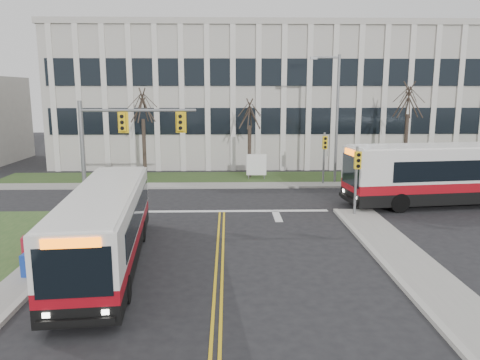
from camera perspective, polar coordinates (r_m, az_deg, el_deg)
name	(u,v)px	position (r m, az deg, el deg)	size (l,w,h in m)	color
ground	(219,264)	(18.66, -2.52, -10.21)	(120.00, 120.00, 0.00)	black
sidewalk_east	(474,322)	(15.78, 26.60, -15.22)	(2.00, 26.00, 0.14)	#9E9B93
sidewalk_cross	(293,185)	(33.60, 6.50, -0.62)	(44.00, 1.60, 0.14)	#9E9B93
building_lawn	(288,178)	(36.33, 5.90, 0.24)	(44.00, 5.00, 0.12)	#2D4C20
office_building	(274,98)	(47.65, 4.19, 9.96)	(40.00, 16.00, 12.00)	#B7B3A8
mast_arm_signal	(114,138)	(25.41, -15.12, 4.95)	(6.11, 0.38, 6.20)	slate
signal_pole_near	(357,171)	(25.60, 14.05, 1.07)	(0.34, 0.39, 3.80)	slate
signal_pole_far	(324,151)	(33.78, 10.25, 3.52)	(0.34, 0.39, 3.80)	slate
streetlight	(335,112)	(34.51, 11.49, 8.11)	(2.15, 0.25, 9.20)	slate
directory_sign	(256,165)	(35.42, 2.02, 1.84)	(1.50, 0.12, 2.00)	slate
tree_left	(143,107)	(36.00, -11.78, 8.72)	(1.80, 1.80, 7.70)	#42352B
tree_mid	(250,115)	(35.70, 1.18, 7.91)	(1.80, 1.80, 6.82)	#42352B
tree_right	(408,101)	(37.96, 19.85, 9.00)	(1.80, 1.80, 8.25)	#42352B
bus_main	(106,229)	(18.83, -15.99, -5.71)	(2.40, 11.06, 2.95)	silver
bus_cross	(456,176)	(30.53, 24.88, 0.50)	(2.86, 13.18, 3.51)	silver
newspaper_box_blue	(30,267)	(18.70, -24.25, -9.60)	(0.50, 0.45, 0.95)	#16369A
newspaper_box_red	(29,248)	(20.83, -24.31, -7.55)	(0.50, 0.45, 0.95)	maroon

